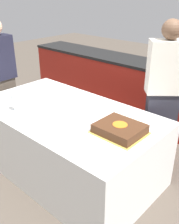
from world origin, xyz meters
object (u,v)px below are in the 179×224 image
Objects in this scene: cake at (120,129)px; person_seated_left at (1,79)px; person_cutting_cake at (163,97)px; plate_stack at (23,97)px; wine_glass at (14,100)px.

cake is 1.90m from person_seated_left.
cake is at bearing 48.90° from person_cutting_cake.
plate_stack is 0.12× the size of person_cutting_cake.
cake is 0.26× the size of person_cutting_cake.
wine_glass is at bearing -53.12° from plate_stack.
person_cutting_cake is 1.04× the size of person_seated_left.
wine_glass is at bearing -112.49° from person_seated_left.
plate_stack is at bearing -5.33° from person_cutting_cake.
person_cutting_cake reaches higher than cake.
wine_glass is (0.17, -0.23, 0.08)m from plate_stack.
plate_stack is 1.54m from person_cutting_cake.
wine_glass is at bearing 5.09° from person_cutting_cake.
person_seated_left reaches higher than cake.
cake is at bearing 18.46° from wine_glass.
person_cutting_cake is at bearing -67.64° from person_seated_left.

